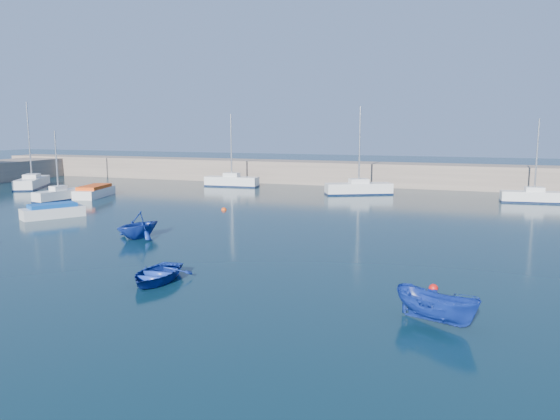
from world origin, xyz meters
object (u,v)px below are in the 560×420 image
(sailboat_4, at_px, (32,182))
(dinghy_left, at_px, (138,225))
(sailboat_6, at_px, (359,188))
(sailboat_5, at_px, (232,181))
(sailboat_3, at_px, (59,195))
(dinghy_center, at_px, (156,274))
(motorboat_2, at_px, (95,191))
(motorboat_1, at_px, (53,211))
(dinghy_right, at_px, (437,307))
(sailboat_7, at_px, (534,196))

(sailboat_4, relative_size, dinghy_left, 3.00)
(sailboat_6, distance_m, dinghy_left, 27.23)
(sailboat_5, relative_size, dinghy_left, 2.59)
(sailboat_3, relative_size, dinghy_left, 2.04)
(sailboat_3, bearing_deg, dinghy_center, -30.61)
(sailboat_4, distance_m, motorboat_2, 12.35)
(motorboat_1, bearing_deg, dinghy_left, 9.59)
(sailboat_6, bearing_deg, sailboat_5, 54.28)
(sailboat_3, distance_m, dinghy_left, 20.52)
(dinghy_center, relative_size, dinghy_right, 1.09)
(motorboat_2, bearing_deg, motorboat_1, -79.31)
(sailboat_4, xyz_separation_m, motorboat_2, (11.64, -4.13, -0.08))
(sailboat_7, xyz_separation_m, dinghy_right, (-6.14, -34.45, 0.06))
(motorboat_2, bearing_deg, sailboat_3, -124.29)
(sailboat_5, height_order, dinghy_center, sailboat_5)
(sailboat_4, height_order, dinghy_center, sailboat_4)
(dinghy_left, relative_size, dinghy_right, 0.97)
(sailboat_3, relative_size, sailboat_7, 0.86)
(sailboat_4, relative_size, dinghy_center, 2.67)
(sailboat_6, bearing_deg, sailboat_4, 73.24)
(motorboat_1, distance_m, motorboat_2, 12.20)
(dinghy_center, bearing_deg, motorboat_1, 138.49)
(sailboat_3, height_order, motorboat_2, sailboat_3)
(sailboat_3, relative_size, sailboat_4, 0.68)
(sailboat_6, distance_m, motorboat_2, 25.98)
(sailboat_6, bearing_deg, motorboat_2, 86.89)
(sailboat_3, height_order, dinghy_left, sailboat_3)
(dinghy_center, bearing_deg, sailboat_6, 81.06)
(sailboat_4, height_order, motorboat_1, sailboat_4)
(sailboat_4, bearing_deg, sailboat_6, -18.29)
(sailboat_3, bearing_deg, sailboat_4, 154.16)
(sailboat_5, xyz_separation_m, dinghy_center, (12.92, -36.11, -0.25))
(sailboat_6, xyz_separation_m, sailboat_7, (16.03, -0.55, -0.07))
(motorboat_2, distance_m, dinghy_right, 41.60)
(sailboat_4, relative_size, motorboat_1, 2.06)
(dinghy_center, bearing_deg, dinghy_right, -11.02)
(sailboat_4, xyz_separation_m, motorboat_1, (16.64, -15.25, -0.10))
(sailboat_4, bearing_deg, motorboat_1, -71.06)
(sailboat_3, distance_m, sailboat_7, 43.20)
(sailboat_7, xyz_separation_m, motorboat_1, (-34.78, -21.10, -0.05))
(sailboat_4, height_order, dinghy_right, sailboat_4)
(dinghy_center, height_order, dinghy_left, dinghy_left)
(sailboat_3, height_order, sailboat_5, sailboat_5)
(sailboat_3, xyz_separation_m, dinghy_left, (16.67, -11.96, 0.28))
(sailboat_6, bearing_deg, dinghy_right, 168.76)
(sailboat_4, relative_size, sailboat_5, 1.16)
(sailboat_5, bearing_deg, motorboat_1, 167.82)
(sailboat_6, relative_size, dinghy_left, 2.79)
(sailboat_5, bearing_deg, sailboat_3, 145.00)
(sailboat_5, distance_m, dinghy_left, 28.99)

